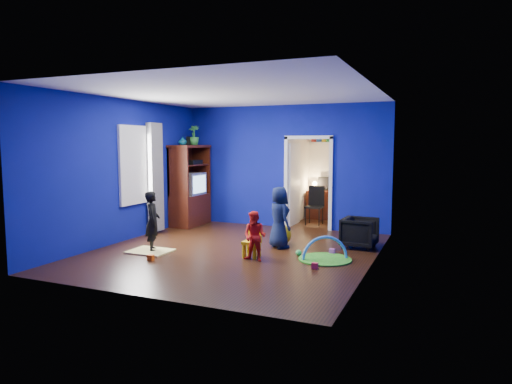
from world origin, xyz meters
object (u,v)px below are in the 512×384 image
at_px(folding_chair, 314,206).
at_px(hopper_ball, 281,234).
at_px(kid_chair, 251,243).
at_px(armchair, 360,233).
at_px(child_navy, 279,217).
at_px(toddler_red, 255,236).
at_px(study_desk, 324,205).
at_px(play_mat, 325,259).
at_px(child_black, 153,221).
at_px(tv_armoire, 190,185).
at_px(vase, 183,141).
at_px(crt_tv, 191,184).

bearing_deg(folding_chair, hopper_ball, -89.81).
xyz_separation_m(hopper_ball, kid_chair, (-0.14, -1.15, 0.04)).
xyz_separation_m(armchair, child_navy, (-1.43, -0.61, 0.30)).
bearing_deg(kid_chair, toddler_red, -54.00).
height_order(child_navy, toddler_red, child_navy).
height_order(kid_chair, study_desk, study_desk).
height_order(toddler_red, hopper_ball, toddler_red).
bearing_deg(play_mat, child_navy, 151.39).
bearing_deg(child_black, armchair, -96.49).
distance_m(armchair, study_desk, 3.38).
xyz_separation_m(hopper_ball, folding_chair, (-0.01, 2.43, 0.25)).
relative_size(armchair, study_desk, 0.73).
distance_m(toddler_red, hopper_ball, 1.37).
height_order(child_navy, kid_chair, child_navy).
xyz_separation_m(armchair, folding_chair, (-1.49, 2.08, 0.17)).
bearing_deg(tv_armoire, toddler_red, -42.27).
bearing_deg(folding_chair, vase, -151.53).
xyz_separation_m(armchair, crt_tv, (-4.25, 0.86, 0.73)).
xyz_separation_m(child_navy, play_mat, (1.05, -0.57, -0.58)).
height_order(toddler_red, kid_chair, toddler_red).
relative_size(toddler_red, crt_tv, 1.23).
xyz_separation_m(child_black, kid_chair, (1.89, 0.27, -0.31)).
height_order(child_black, play_mat, child_black).
xyz_separation_m(vase, hopper_ball, (2.81, -0.91, -1.85)).
distance_m(tv_armoire, hopper_ball, 3.16).
bearing_deg(toddler_red, kid_chair, 129.61).
relative_size(tv_armoire, kid_chair, 3.92).
relative_size(child_navy, play_mat, 1.30).
xyz_separation_m(toddler_red, tv_armoire, (-2.82, 2.57, 0.55)).
xyz_separation_m(crt_tv, hopper_ball, (2.77, -1.21, -0.81)).
relative_size(child_black, kid_chair, 2.25).
bearing_deg(play_mat, kid_chair, -165.16).
bearing_deg(armchair, child_black, 120.88).
bearing_deg(child_navy, toddler_red, 129.66).
distance_m(toddler_red, kid_chair, 0.31).
bearing_deg(toddler_red, child_navy, 90.83).
xyz_separation_m(vase, play_mat, (3.91, -1.74, -2.05)).
xyz_separation_m(armchair, tv_armoire, (-4.29, 0.86, 0.69)).
xyz_separation_m(child_navy, crt_tv, (-2.82, 1.46, 0.43)).
distance_m(child_navy, toddler_red, 1.11).
bearing_deg(child_black, study_desk, -56.16).
distance_m(toddler_red, folding_chair, 3.79).
distance_m(crt_tv, play_mat, 4.49).
bearing_deg(vase, tv_armoire, 90.00).
xyz_separation_m(tv_armoire, play_mat, (3.91, -2.04, -0.97)).
bearing_deg(kid_chair, folding_chair, 87.07).
height_order(child_black, vase, vase).
distance_m(child_navy, hopper_ball, 0.46).
relative_size(toddler_red, hopper_ball, 2.07).
xyz_separation_m(toddler_red, play_mat, (1.09, 0.53, -0.42)).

